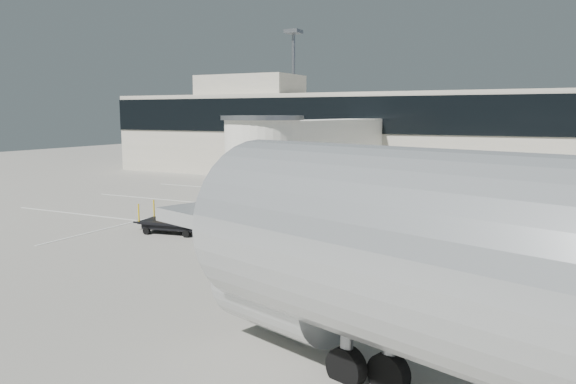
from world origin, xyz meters
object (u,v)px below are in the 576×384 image
box_cart_far (175,223)px  minivan (514,195)px  ground_worker (248,247)px  baggage_tug (386,221)px  belt_loader (256,171)px  suitcase_cart (452,225)px  box_cart_near (281,238)px

box_cart_far → minivan: bearing=37.1°
ground_worker → box_cart_far: bearing=133.2°
baggage_tug → belt_loader: 25.65m
ground_worker → belt_loader: size_ratio=0.47×
suitcase_cart → belt_loader: belt_loader is taller
baggage_tug → ground_worker: ground_worker is taller
suitcase_cart → minivan: size_ratio=0.87×
box_cart_near → minivan: (8.21, 16.32, 0.37)m
box_cart_far → baggage_tug: bearing=22.4°
belt_loader → box_cart_near: bearing=-74.4°
suitcase_cart → box_cart_far: bearing=-154.2°
baggage_tug → suitcase_cart: (3.39, 0.27, 0.01)m
baggage_tug → minivan: bearing=54.0°
box_cart_far → belt_loader: 25.27m
baggage_tug → belt_loader: (-18.42, 17.85, 0.20)m
suitcase_cart → baggage_tug: bearing=-174.7°
box_cart_far → ground_worker: size_ratio=2.12×
suitcase_cart → box_cart_near: box_cart_near is taller
box_cart_far → belt_loader: size_ratio=0.99×
box_cart_far → ground_worker: bearing=-40.7°
box_cart_far → ground_worker: ground_worker is taller
box_cart_near → belt_loader: bearing=144.7°
belt_loader → suitcase_cart: bearing=-55.8°
box_cart_near → minivan: bearing=85.4°
suitcase_cart → belt_loader: (-21.81, 17.58, 0.18)m
belt_loader → minivan: bearing=-35.8°
box_cart_near → minivan: size_ratio=0.91×
ground_worker → suitcase_cart: bearing=45.5°
baggage_tug → box_cart_near: 7.17m
box_cart_near → box_cart_far: bearing=-165.2°
box_cart_far → suitcase_cart: bearing=16.1°
belt_loader → ground_worker: bearing=-77.2°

